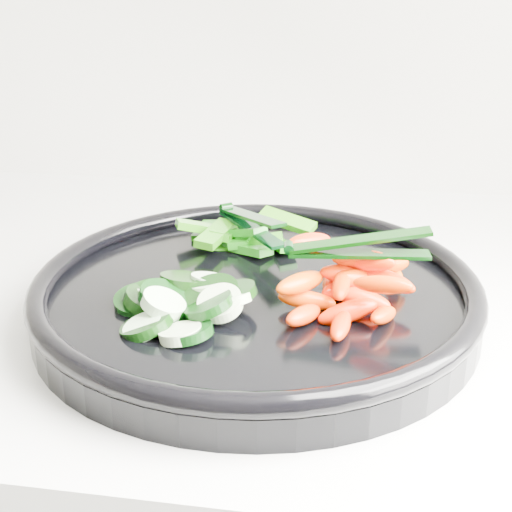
# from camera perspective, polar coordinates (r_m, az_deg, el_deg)

# --- Properties ---
(veggie_tray) EXTENTS (0.45, 0.45, 0.04)m
(veggie_tray) POSITION_cam_1_polar(r_m,az_deg,el_deg) (0.60, -0.00, -3.05)
(veggie_tray) COLOR black
(veggie_tray) RESTS_ON counter
(cucumber_pile) EXTENTS (0.12, 0.12, 0.04)m
(cucumber_pile) POSITION_cam_1_polar(r_m,az_deg,el_deg) (0.56, -6.37, -3.65)
(cucumber_pile) COLOR black
(cucumber_pile) RESTS_ON veggie_tray
(carrot_pile) EXTENTS (0.12, 0.14, 0.06)m
(carrot_pile) POSITION_cam_1_polar(r_m,az_deg,el_deg) (0.57, 7.40, -2.17)
(carrot_pile) COLOR red
(carrot_pile) RESTS_ON veggie_tray
(pepper_pile) EXTENTS (0.14, 0.10, 0.04)m
(pepper_pile) POSITION_cam_1_polar(r_m,az_deg,el_deg) (0.69, -1.26, 1.60)
(pepper_pile) COLOR #116B0A
(pepper_pile) RESTS_ON veggie_tray
(tong_carrot) EXTENTS (0.11, 0.03, 0.02)m
(tong_carrot) POSITION_cam_1_polar(r_m,az_deg,el_deg) (0.56, 7.90, 0.72)
(tong_carrot) COLOR black
(tong_carrot) RESTS_ON carrot_pile
(tong_pepper) EXTENTS (0.08, 0.10, 0.02)m
(tong_pepper) POSITION_cam_1_polar(r_m,az_deg,el_deg) (0.68, -0.54, 2.80)
(tong_pepper) COLOR black
(tong_pepper) RESTS_ON pepper_pile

